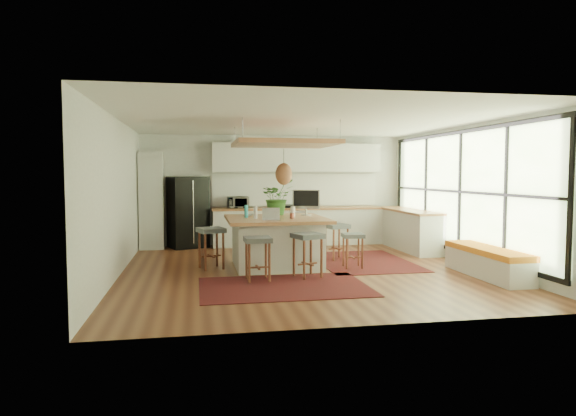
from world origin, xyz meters
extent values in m
plane|color=#4E2416|center=(0.00, 0.00, 0.00)|extent=(7.00, 7.00, 0.00)
plane|color=white|center=(0.00, 0.00, 2.70)|extent=(7.00, 7.00, 0.00)
plane|color=beige|center=(0.00, 3.50, 1.35)|extent=(6.50, 0.00, 6.50)
plane|color=beige|center=(0.00, -3.50, 1.35)|extent=(6.50, 0.00, 6.50)
plane|color=beige|center=(-3.25, 0.00, 1.35)|extent=(0.00, 7.00, 7.00)
plane|color=beige|center=(3.25, 0.00, 1.35)|extent=(0.00, 7.00, 7.00)
cube|color=beige|center=(-2.95, 3.18, 1.12)|extent=(0.55, 0.60, 2.25)
cube|color=beige|center=(0.55, 3.18, 0.44)|extent=(4.20, 0.60, 0.88)
cube|color=brown|center=(0.55, 3.18, 0.90)|extent=(4.24, 0.64, 0.05)
cube|color=white|center=(0.55, 3.48, 1.35)|extent=(4.20, 0.02, 0.80)
cube|color=beige|center=(0.55, 3.32, 2.15)|extent=(4.20, 0.34, 0.70)
cube|color=beige|center=(2.93, 2.00, 0.44)|extent=(0.60, 2.50, 0.88)
cube|color=brown|center=(2.93, 2.00, 0.90)|extent=(0.64, 2.54, 0.05)
cube|color=black|center=(-0.61, -1.36, 0.01)|extent=(2.60, 1.80, 0.01)
cube|color=black|center=(1.33, 0.58, 0.01)|extent=(1.80, 2.60, 0.01)
imported|color=#A5A5AA|center=(-0.93, 3.18, 1.09)|extent=(0.50, 0.29, 0.34)
imported|color=#1E4C19|center=(-0.32, 0.99, 1.21)|extent=(0.69, 0.75, 0.56)
imported|color=silver|center=(-0.93, 0.84, 0.96)|extent=(0.24, 0.24, 0.05)
cylinder|color=#32BAC9|center=(-1.00, 0.50, 1.03)|extent=(0.07, 0.07, 0.19)
cylinder|color=white|center=(-0.85, 0.25, 1.03)|extent=(0.07, 0.07, 0.19)
cylinder|color=brown|center=(-0.20, 0.10, 1.03)|extent=(0.07, 0.07, 0.19)
cylinder|color=silver|center=(-0.10, 0.45, 1.03)|extent=(0.07, 0.07, 0.19)
camera|label=1|loc=(-1.93, -8.96, 1.76)|focal=31.43mm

